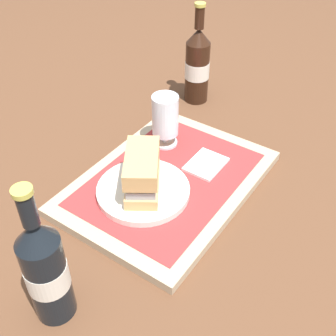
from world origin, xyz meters
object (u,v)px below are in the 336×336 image
Objects in this scene: beer_bottle at (197,65)px; second_bottle at (45,269)px; plate at (143,191)px; beer_glass at (165,119)px; sandwich at (142,171)px.

beer_bottle is 1.00× the size of second_bottle.
plate is 0.19m from beer_glass.
plate is 1.32× the size of sandwich.
beer_bottle and second_bottle have the same top height.
beer_glass is 0.25m from beer_bottle.
second_bottle is at bearing -166.93° from beer_bottle.
plate is 0.43m from beer_bottle.
beer_bottle reaches higher than plate.
sandwich is 0.54× the size of beer_bottle.
beer_bottle reaches higher than sandwich.
sandwich is 0.29m from second_bottle.
plate is at bearing -160.01° from beer_glass.
plate is 0.71× the size of beer_bottle.
beer_glass is 0.46m from second_bottle.
beer_glass is at bearing -165.10° from beer_bottle.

